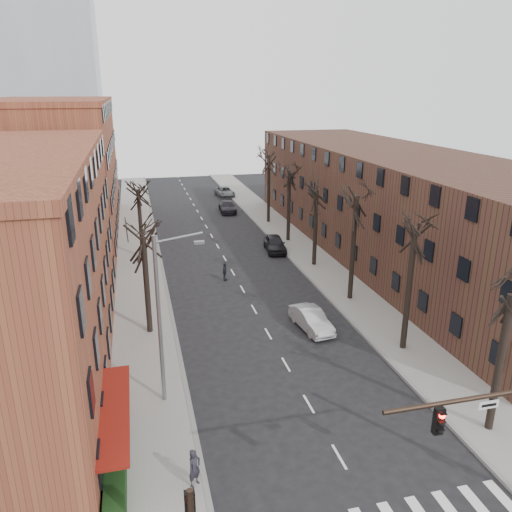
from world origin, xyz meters
TOP-DOWN VIEW (x-y plane):
  - sidewalk_left at (-8.00, 35.00)m, footprint 4.00×90.00m
  - sidewalk_right at (8.00, 35.00)m, footprint 4.00×90.00m
  - building_left_far at (-16.00, 44.00)m, footprint 12.00×28.00m
  - building_right at (16.00, 30.00)m, footprint 12.00×50.00m
  - office_tower at (-22.00, 95.00)m, footprint 18.00×18.00m
  - awning_left at (-9.40, 6.00)m, footprint 1.20×7.00m
  - hedge at (-9.50, 5.00)m, footprint 0.80×6.00m
  - tree_right_a at (7.60, 4.00)m, footprint 5.20×5.20m
  - tree_right_b at (7.60, 12.00)m, footprint 5.20×5.20m
  - tree_right_c at (7.60, 20.00)m, footprint 5.20×5.20m
  - tree_right_d at (7.60, 28.00)m, footprint 5.20×5.20m
  - tree_right_e at (7.60, 36.00)m, footprint 5.20×5.20m
  - tree_right_f at (7.60, 44.00)m, footprint 5.20×5.20m
  - tree_left_a at (-7.60, 18.00)m, footprint 5.20×5.20m
  - tree_left_b at (-7.60, 34.00)m, footprint 5.20×5.20m
  - streetlight at (-7.03, 10.00)m, footprint 2.45×0.22m
  - silver_sedan at (2.99, 16.00)m, footprint 2.03×4.43m
  - parked_car_near at (5.30, 33.05)m, footprint 2.31×4.76m
  - parked_car_mid at (3.80, 50.61)m, footprint 2.36×5.10m
  - parked_car_far at (5.30, 60.62)m, footprint 2.65×5.15m
  - pedestrian_a at (-6.40, 3.74)m, footprint 0.72×0.69m
  - pedestrian_crossing at (-1.03, 26.30)m, footprint 0.71×0.98m

SIDE VIEW (x-z plane):
  - awning_left at x=-9.40m, z-range -0.07..0.07m
  - tree_right_a at x=7.60m, z-range -5.00..5.00m
  - tree_right_b at x=7.60m, z-range -5.40..5.40m
  - tree_right_c at x=7.60m, z-range -5.80..5.80m
  - tree_right_d at x=7.60m, z-range -5.00..5.00m
  - tree_right_e at x=7.60m, z-range -5.40..5.40m
  - tree_right_f at x=7.60m, z-range -5.80..5.80m
  - tree_left_a at x=-7.60m, z-range -4.75..4.75m
  - tree_left_b at x=-7.60m, z-range -4.75..4.75m
  - sidewalk_left at x=-8.00m, z-range 0.00..0.15m
  - sidewalk_right at x=8.00m, z-range 0.00..0.15m
  - hedge at x=-9.50m, z-range 0.15..1.15m
  - parked_car_far at x=5.30m, z-range 0.00..1.39m
  - silver_sedan at x=2.99m, z-range 0.00..1.41m
  - parked_car_mid at x=3.80m, z-range 0.00..1.44m
  - pedestrian_crossing at x=-1.03m, z-range 0.00..1.54m
  - parked_car_near at x=5.30m, z-range 0.00..1.57m
  - pedestrian_a at x=-6.40m, z-range 0.15..1.81m
  - building_right at x=16.00m, z-range 0.00..10.00m
  - streetlight at x=-7.03m, z-range 0.50..9.53m
  - building_left_far at x=-16.00m, z-range 0.00..14.00m
  - office_tower at x=-22.00m, z-range 0.00..60.00m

